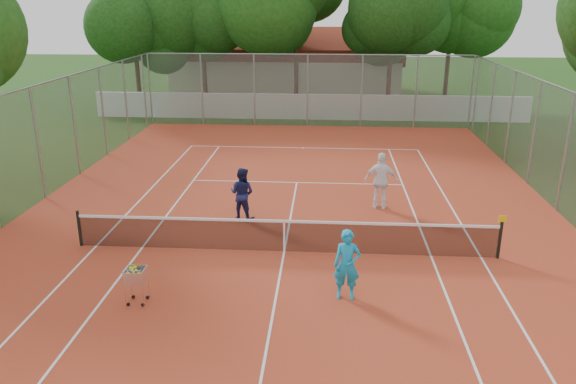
# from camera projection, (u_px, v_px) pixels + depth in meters

# --- Properties ---
(ground) EXTENTS (120.00, 120.00, 0.00)m
(ground) POSITION_uv_depth(u_px,v_px,m) (284.00, 252.00, 15.96)
(ground) COLOR #1A3D10
(ground) RESTS_ON ground
(court_pad) EXTENTS (18.00, 34.00, 0.02)m
(court_pad) POSITION_uv_depth(u_px,v_px,m) (284.00, 252.00, 15.96)
(court_pad) COLOR #B54023
(court_pad) RESTS_ON ground
(court_lines) EXTENTS (10.98, 23.78, 0.01)m
(court_lines) POSITION_uv_depth(u_px,v_px,m) (284.00, 251.00, 15.95)
(court_lines) COLOR white
(court_lines) RESTS_ON court_pad
(tennis_net) EXTENTS (11.88, 0.10, 0.98)m
(tennis_net) POSITION_uv_depth(u_px,v_px,m) (284.00, 236.00, 15.79)
(tennis_net) COLOR black
(tennis_net) RESTS_ON court_pad
(perimeter_fence) EXTENTS (18.00, 34.00, 4.00)m
(perimeter_fence) POSITION_uv_depth(u_px,v_px,m) (284.00, 185.00, 15.31)
(perimeter_fence) COLOR slate
(perimeter_fence) RESTS_ON ground
(boundary_wall) EXTENTS (26.00, 0.30, 1.50)m
(boundary_wall) POSITION_uv_depth(u_px,v_px,m) (309.00, 107.00, 33.65)
(boundary_wall) COLOR white
(boundary_wall) RESTS_ON ground
(clubhouse) EXTENTS (16.40, 9.00, 4.40)m
(clubhouse) POSITION_uv_depth(u_px,v_px,m) (287.00, 64.00, 42.76)
(clubhouse) COLOR beige
(clubhouse) RESTS_ON ground
(tropical_trees) EXTENTS (29.00, 19.00, 10.00)m
(tropical_trees) POSITION_uv_depth(u_px,v_px,m) (311.00, 31.00, 35.11)
(tropical_trees) COLOR #10350D
(tropical_trees) RESTS_ON ground
(player_near) EXTENTS (0.65, 0.44, 1.73)m
(player_near) POSITION_uv_depth(u_px,v_px,m) (347.00, 265.00, 13.20)
(player_near) COLOR #1795C7
(player_near) RESTS_ON court_pad
(player_far_left) EXTENTS (1.00, 0.88, 1.71)m
(player_far_left) POSITION_uv_depth(u_px,v_px,m) (242.00, 193.00, 18.13)
(player_far_left) COLOR #1A1E4E
(player_far_left) RESTS_ON court_pad
(player_far_right) EXTENTS (1.21, 0.64, 1.96)m
(player_far_right) POSITION_uv_depth(u_px,v_px,m) (381.00, 181.00, 18.99)
(player_far_right) COLOR white
(player_far_right) RESTS_ON court_pad
(ball_hopper) EXTENTS (0.53, 0.53, 0.96)m
(ball_hopper) POSITION_uv_depth(u_px,v_px,m) (136.00, 284.00, 13.09)
(ball_hopper) COLOR silver
(ball_hopper) RESTS_ON court_pad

